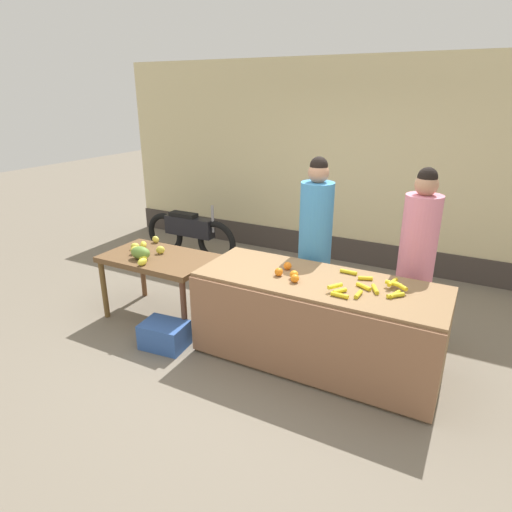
{
  "coord_description": "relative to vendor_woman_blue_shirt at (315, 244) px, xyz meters",
  "views": [
    {
      "loc": [
        1.72,
        -3.42,
        2.4
      ],
      "look_at": [
        -0.18,
        0.15,
        0.88
      ],
      "focal_mm": 30.68,
      "sensor_mm": 36.0,
      "label": 1
    }
  ],
  "objects": [
    {
      "name": "fruit_stall_counter",
      "position": [
        0.3,
        -0.68,
        -0.5
      ],
      "size": [
        2.22,
        0.85,
        0.83
      ],
      "color": "olive",
      "rests_on": "ground"
    },
    {
      "name": "market_wall_back",
      "position": [
        -0.24,
        2.1,
        0.49
      ],
      "size": [
        7.7,
        0.23,
        2.86
      ],
      "color": "beige",
      "rests_on": "ground"
    },
    {
      "name": "vendor_woman_blue_shirt",
      "position": [
        0.0,
        0.0,
        0.0
      ],
      "size": [
        0.34,
        0.34,
        1.82
      ],
      "color": "#33333D",
      "rests_on": "ground"
    },
    {
      "name": "banana_bunch_pile",
      "position": [
        0.75,
        -0.66,
        -0.06
      ],
      "size": [
        0.64,
        0.56,
        0.07
      ],
      "color": "yellow",
      "rests_on": "fruit_stall_counter"
    },
    {
      "name": "orange_pile",
      "position": [
        0.02,
        -0.72,
        -0.05
      ],
      "size": [
        0.26,
        0.32,
        0.08
      ],
      "color": "orange",
      "rests_on": "fruit_stall_counter"
    },
    {
      "name": "vendor_woman_pink_shirt",
      "position": [
        1.0,
        0.09,
        -0.02
      ],
      "size": [
        0.34,
        0.34,
        1.77
      ],
      "color": "#33333D",
      "rests_on": "ground"
    },
    {
      "name": "side_table_wooden",
      "position": [
        -1.55,
        -0.66,
        -0.27
      ],
      "size": [
        1.2,
        0.73,
        0.73
      ],
      "color": "brown",
      "rests_on": "ground"
    },
    {
      "name": "parked_motorcycle",
      "position": [
        -2.37,
        1.02,
        -0.51
      ],
      "size": [
        1.6,
        0.18,
        0.88
      ],
      "color": "black",
      "rests_on": "ground"
    },
    {
      "name": "produce_sack",
      "position": [
        -0.7,
        0.04,
        -0.63
      ],
      "size": [
        0.42,
        0.37,
        0.57
      ],
      "primitive_type": "ellipsoid",
      "rotation": [
        0.0,
        0.0,
        2.91
      ],
      "color": "tan",
      "rests_on": "ground"
    },
    {
      "name": "mango_papaya_pile",
      "position": [
        -1.69,
        -0.75,
        -0.13
      ],
      "size": [
        0.5,
        0.72,
        0.14
      ],
      "color": "#D4CD41",
      "rests_on": "side_table_wooden"
    },
    {
      "name": "produce_crate",
      "position": [
        -1.11,
        -1.16,
        -0.79
      ],
      "size": [
        0.47,
        0.36,
        0.26
      ],
      "primitive_type": "cube",
      "rotation": [
        0.0,
        0.0,
        0.1
      ],
      "color": "#3359A5",
      "rests_on": "ground"
    },
    {
      "name": "ground_plane",
      "position": [
        -0.24,
        -0.66,
        -0.92
      ],
      "size": [
        24.0,
        24.0,
        0.0
      ],
      "primitive_type": "plane",
      "color": "#756B5B"
    }
  ]
}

